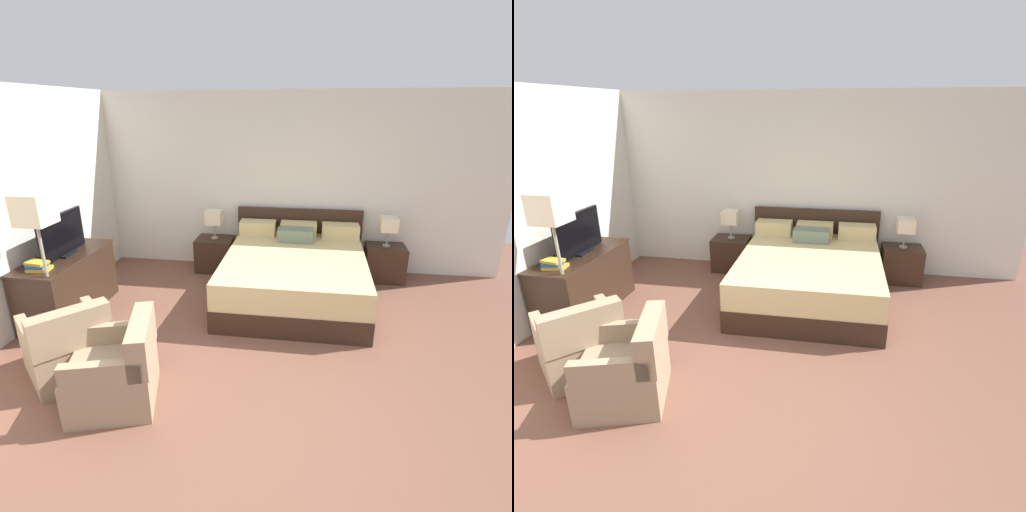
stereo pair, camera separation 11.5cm
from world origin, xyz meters
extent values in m
plane|color=brown|center=(0.00, 0.00, 0.00)|extent=(10.63, 10.63, 0.00)
cube|color=silver|center=(0.00, 3.57, 1.31)|extent=(6.54, 0.06, 2.63)
cube|color=silver|center=(-2.70, 1.47, 1.31)|extent=(0.06, 5.34, 2.63)
cube|color=#332116|center=(0.31, 2.41, 0.14)|extent=(1.80, 2.08, 0.28)
cube|color=#D6BC7F|center=(0.31, 2.41, 0.44)|extent=(1.78, 2.06, 0.32)
cube|color=#332116|center=(0.31, 3.48, 0.48)|extent=(1.87, 0.05, 0.97)
cube|color=#D6BC7F|center=(-0.29, 3.28, 0.70)|extent=(0.53, 0.28, 0.20)
cube|color=#D6BC7F|center=(0.31, 3.28, 0.70)|extent=(0.53, 0.28, 0.20)
cube|color=#D6BC7F|center=(0.91, 3.28, 0.70)|extent=(0.53, 0.28, 0.20)
cube|color=slate|center=(0.28, 3.01, 0.69)|extent=(0.50, 0.22, 0.18)
cube|color=#332116|center=(-0.96, 3.26, 0.26)|extent=(0.56, 0.45, 0.51)
cube|color=black|center=(-0.96, 3.04, 0.31)|extent=(0.47, 0.01, 0.22)
cube|color=#332116|center=(1.58, 3.26, 0.26)|extent=(0.56, 0.45, 0.51)
cube|color=black|center=(1.58, 3.04, 0.31)|extent=(0.47, 0.01, 0.22)
cylinder|color=gray|center=(-0.96, 3.26, 0.52)|extent=(0.11, 0.11, 0.02)
cylinder|color=gray|center=(-0.96, 3.26, 0.63)|extent=(0.02, 0.02, 0.21)
cube|color=beige|center=(-0.96, 3.26, 0.84)|extent=(0.24, 0.24, 0.20)
cylinder|color=gray|center=(1.58, 3.26, 0.52)|extent=(0.11, 0.11, 0.02)
cylinder|color=gray|center=(1.58, 3.26, 0.63)|extent=(0.02, 0.02, 0.21)
cube|color=beige|center=(1.58, 3.26, 0.84)|extent=(0.24, 0.24, 0.20)
cube|color=#332116|center=(-2.37, 1.63, 0.37)|extent=(0.54, 1.31, 0.75)
cube|color=#382419|center=(-2.37, 1.63, 0.74)|extent=(0.56, 1.35, 0.02)
cube|color=black|center=(-2.37, 1.66, 0.76)|extent=(0.18, 0.25, 0.02)
cube|color=black|center=(-2.37, 1.66, 1.00)|extent=(0.04, 0.81, 0.49)
cube|color=black|center=(-2.35, 1.66, 1.00)|extent=(0.01, 0.79, 0.47)
cube|color=gold|center=(-2.35, 1.18, 0.77)|extent=(0.25, 0.20, 0.04)
cube|color=#234C8E|center=(-2.37, 1.18, 0.80)|extent=(0.20, 0.18, 0.04)
cube|color=gold|center=(-2.37, 1.18, 0.84)|extent=(0.23, 0.17, 0.03)
cube|color=#9E8466|center=(-1.72, 0.55, 0.20)|extent=(0.96, 0.96, 0.40)
cube|color=#9E8466|center=(-1.52, 0.37, 0.58)|extent=(0.58, 0.61, 0.36)
cube|color=#9E8466|center=(-1.92, 0.33, 0.49)|extent=(0.52, 0.49, 0.18)
cube|color=#9E8466|center=(-1.52, 0.77, 0.49)|extent=(0.52, 0.49, 0.18)
cube|color=#9E8466|center=(-1.10, 0.22, 0.20)|extent=(0.84, 0.84, 0.40)
cube|color=#9E8466|center=(-0.84, 0.30, 0.58)|extent=(0.34, 0.70, 0.36)
cube|color=#9E8466|center=(-1.02, -0.06, 0.49)|extent=(0.63, 0.26, 0.18)
cube|color=#9E8466|center=(-1.18, 0.51, 0.49)|extent=(0.63, 0.26, 0.18)
cylinder|color=gray|center=(-2.17, 1.04, 0.01)|extent=(0.28, 0.28, 0.02)
cylinder|color=gray|center=(-2.17, 1.04, 0.66)|extent=(0.03, 0.03, 1.28)
cube|color=beige|center=(-2.17, 1.04, 1.46)|extent=(0.31, 0.31, 0.31)
camera|label=1|loc=(0.51, -2.38, 2.39)|focal=28.00mm
camera|label=2|loc=(0.63, -2.37, 2.39)|focal=28.00mm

